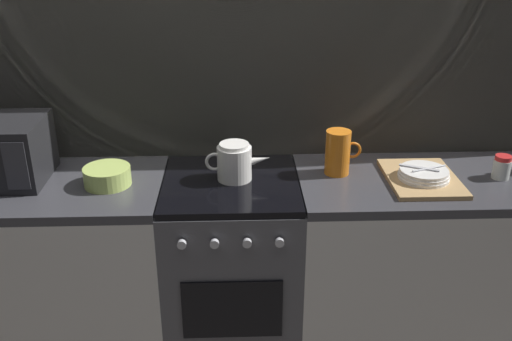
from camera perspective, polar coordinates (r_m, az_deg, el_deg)
name	(u,v)px	position (r m, az deg, el deg)	size (l,w,h in m)	color
back_wall	(230,94)	(2.67, -2.65, 7.70)	(3.60, 0.05, 2.40)	#B2AD9E
counter_left	(37,273)	(2.85, -21.04, -9.53)	(1.20, 0.60, 0.90)	silver
stove_unit	(232,269)	(2.70, -2.38, -9.81)	(0.60, 0.63, 0.90)	#4C4C51
counter_right	(423,265)	(2.83, 16.37, -9.03)	(1.20, 0.60, 0.90)	silver
kettle	(235,162)	(2.47, -2.15, 0.87)	(0.28, 0.15, 0.17)	white
mixing_bowl	(107,176)	(2.51, -14.66, -0.55)	(0.20, 0.20, 0.08)	#B7D166
pitcher	(338,152)	(2.54, 8.21, 1.81)	(0.16, 0.11, 0.20)	orange
dish_pile	(423,176)	(2.57, 16.32, -0.56)	(0.30, 0.40, 0.07)	tan
spice_jar	(502,167)	(2.71, 23.37, 0.31)	(0.08, 0.08, 0.10)	silver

